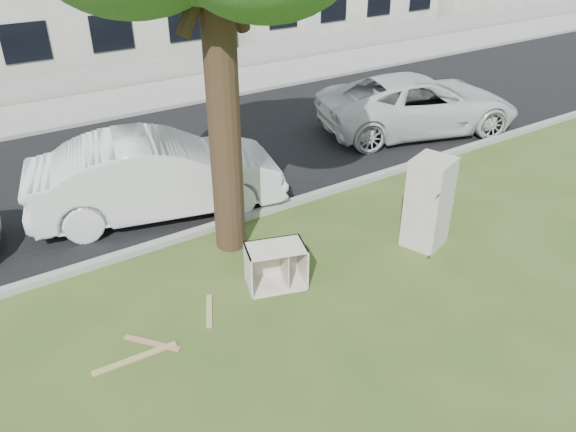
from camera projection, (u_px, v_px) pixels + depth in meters
ground at (304, 286)px, 9.23m from camera, size 120.00×120.00×0.00m
road at (164, 161)px, 13.59m from camera, size 120.00×7.00×0.01m
kerb_near at (234, 223)px, 11.01m from camera, size 120.00×0.18×0.12m
kerb_far at (117, 119)px, 16.17m from camera, size 120.00×0.18×0.12m
sidewalk at (101, 105)px, 17.23m from camera, size 120.00×2.80×0.01m
low_wall at (85, 82)px, 18.22m from camera, size 120.00×0.15×0.70m
fridge at (428, 203)px, 9.97m from camera, size 0.87×0.84×1.68m
cabinet at (276, 266)px, 9.09m from camera, size 1.08×0.84×0.74m
plank_a at (135, 358)px, 7.77m from camera, size 1.19×0.15×0.02m
plank_b at (152, 343)px, 8.04m from camera, size 0.63×0.74×0.02m
plank_c at (209, 311)px, 8.66m from camera, size 0.42×0.74×0.02m
car_center at (157, 175)px, 11.05m from camera, size 5.17×2.83×1.62m
car_right at (418, 104)px, 15.03m from camera, size 5.89×3.96×1.50m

